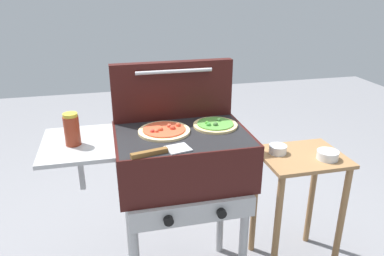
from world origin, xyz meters
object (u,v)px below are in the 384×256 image
(pizza_pepperoni, at_px, (164,130))
(prep_table, at_px, (299,187))
(grill, at_px, (180,160))
(spatula, at_px, (161,151))
(topping_bowl_far, at_px, (278,150))
(pizza_veggie, at_px, (215,125))
(sauce_jar, at_px, (72,129))
(topping_bowl_near, at_px, (328,155))

(pizza_pepperoni, distance_m, prep_table, 0.84)
(grill, bearing_deg, prep_table, 0.37)
(spatula, relative_size, topping_bowl_far, 2.78)
(pizza_veggie, relative_size, sauce_jar, 1.50)
(pizza_pepperoni, xyz_separation_m, pizza_veggie, (0.26, 0.02, -0.00))
(grill, height_order, topping_bowl_near, grill)
(pizza_veggie, bearing_deg, grill, -166.23)
(spatula, bearing_deg, prep_table, 13.98)
(pizza_veggie, bearing_deg, topping_bowl_near, -11.22)
(grill, relative_size, sauce_jar, 6.54)
(pizza_veggie, height_order, spatula, pizza_veggie)
(topping_bowl_far, bearing_deg, pizza_pepperoni, -177.46)
(pizza_pepperoni, distance_m, spatula, 0.23)
(sauce_jar, xyz_separation_m, topping_bowl_near, (1.26, -0.05, -0.24))
(grill, bearing_deg, topping_bowl_far, 5.96)
(spatula, bearing_deg, topping_bowl_near, 7.93)
(grill, bearing_deg, pizza_veggie, 13.77)
(prep_table, xyz_separation_m, topping_bowl_far, (-0.12, 0.05, 0.22))
(grill, distance_m, pizza_veggie, 0.25)
(sauce_jar, height_order, spatula, sauce_jar)
(grill, distance_m, topping_bowl_far, 0.56)
(topping_bowl_near, bearing_deg, topping_bowl_far, 150.44)
(topping_bowl_near, relative_size, topping_bowl_far, 1.17)
(spatula, distance_m, prep_table, 0.90)
(pizza_veggie, bearing_deg, spatula, -142.17)
(grill, xyz_separation_m, pizza_veggie, (0.19, 0.05, 0.15))
(spatula, bearing_deg, grill, 59.03)
(pizza_pepperoni, bearing_deg, sauce_jar, -173.29)
(grill, xyz_separation_m, sauce_jar, (-0.48, -0.02, 0.22))
(sauce_jar, relative_size, topping_bowl_far, 1.53)
(grill, relative_size, topping_bowl_far, 10.02)
(pizza_pepperoni, xyz_separation_m, topping_bowl_far, (0.62, 0.03, -0.18))
(topping_bowl_near, bearing_deg, prep_table, 144.22)
(grill, bearing_deg, sauce_jar, -177.79)
(prep_table, height_order, topping_bowl_far, topping_bowl_far)
(grill, relative_size, prep_table, 1.36)
(pizza_veggie, xyz_separation_m, topping_bowl_near, (0.58, -0.12, -0.18))
(sauce_jar, distance_m, topping_bowl_far, 1.06)
(sauce_jar, xyz_separation_m, spatula, (0.37, -0.17, -0.06))
(grill, xyz_separation_m, topping_bowl_near, (0.77, -0.07, -0.03))
(spatula, relative_size, topping_bowl_near, 2.38)
(pizza_veggie, distance_m, spatula, 0.39)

